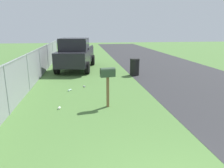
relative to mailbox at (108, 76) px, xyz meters
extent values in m
cube|color=#2D2D30|center=(1.00, -5.11, -1.12)|extent=(60.00, 6.31, 0.01)
cube|color=brown|center=(0.00, 0.00, -0.58)|extent=(0.09, 0.09, 1.08)
cube|color=#334C33|center=(0.00, 0.00, 0.07)|extent=(0.28, 0.53, 0.22)
cylinder|color=#334C33|center=(0.00, 0.00, 0.18)|extent=(0.28, 0.53, 0.20)
cube|color=red|center=(0.11, 0.00, 0.13)|extent=(0.02, 0.04, 0.18)
cube|color=black|center=(7.50, 1.24, -0.25)|extent=(5.21, 2.57, 0.90)
cube|color=black|center=(6.91, 1.33, 0.58)|extent=(1.93, 1.93, 0.76)
cube|color=black|center=(6.91, 1.33, 0.58)|extent=(1.89, 1.96, 0.53)
cube|color=black|center=(8.46, 0.24, 0.26)|extent=(2.58, 0.47, 0.12)
cube|color=black|center=(8.72, 1.92, 0.26)|extent=(2.58, 0.47, 0.12)
cylinder|color=black|center=(5.74, 0.57, -0.75)|extent=(0.79, 0.37, 0.76)
cylinder|color=black|center=(6.01, 2.40, -0.75)|extent=(0.79, 0.37, 0.76)
cylinder|color=black|center=(9.00, 0.08, -0.75)|extent=(0.79, 0.37, 0.76)
cylinder|color=black|center=(9.27, 1.91, -0.75)|extent=(0.79, 0.37, 0.76)
cylinder|color=black|center=(4.98, -2.19, -0.67)|extent=(0.55, 0.55, 0.91)
cylinder|color=black|center=(4.98, -2.19, -0.18)|extent=(0.58, 0.58, 0.08)
cylinder|color=#9EA3A8|center=(-0.30, 3.23, -0.31)|extent=(0.07, 0.07, 1.63)
cylinder|color=#9EA3A8|center=(2.50, 3.23, -0.31)|extent=(0.07, 0.07, 1.63)
cylinder|color=#9EA3A8|center=(5.30, 3.23, -0.31)|extent=(0.07, 0.07, 1.63)
cylinder|color=#9EA3A8|center=(8.10, 3.23, -0.31)|extent=(0.07, 0.07, 1.63)
cylinder|color=#9EA3A8|center=(10.90, 3.23, -0.31)|extent=(0.07, 0.07, 1.63)
cylinder|color=#9EA3A8|center=(13.71, 3.23, -0.31)|extent=(0.07, 0.07, 1.63)
cube|color=#9EA3A8|center=(3.90, 3.23, 0.48)|extent=(19.61, 0.04, 0.04)
cube|color=gray|center=(3.90, 3.23, -0.31)|extent=(19.61, 0.01, 1.63)
cylinder|color=#B2D8BF|center=(2.17, 1.45, -1.09)|extent=(0.22, 0.18, 0.07)
cylinder|color=silver|center=(2.72, 0.80, -1.09)|extent=(0.14, 0.12, 0.07)
cylinder|color=white|center=(-0.03, 1.69, -1.09)|extent=(0.12, 0.10, 0.08)
camera|label=1|loc=(-7.07, 0.84, 1.56)|focal=34.14mm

